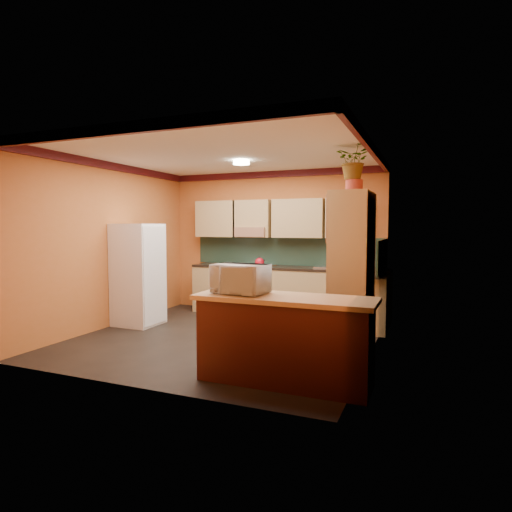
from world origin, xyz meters
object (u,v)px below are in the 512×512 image
Objects in this scene: base_cabinets_back at (287,293)px; stove at (256,290)px; breakfast_bar at (284,342)px; microwave at (240,279)px; fridge at (138,274)px; pantry at (352,273)px.

stove reaches higher than base_cabinets_back.
breakfast_bar is at bearing -72.36° from base_cabinets_back.
base_cabinets_back is 2.03× the size of breakfast_bar.
microwave reaches higher than base_cabinets_back.
breakfast_bar is at bearing 4.77° from microwave.
breakfast_bar is (3.14, -1.65, -0.41)m from fridge.
stove is 0.54× the size of fridge.
base_cabinets_back is 2.66m from fridge.
fridge reaches higher than breakfast_bar.
breakfast_bar is (1.02, -3.20, 0.00)m from base_cabinets_back.
pantry is (2.10, -1.79, 0.59)m from stove.
base_cabinets_back is 0.63m from stove.
stove is at bearing 114.32° from microwave.
fridge is 2.96× the size of microwave.
base_cabinets_back is 3.36m from breakfast_bar.
fridge is 0.94× the size of breakfast_bar.
microwave is at bearing -70.45° from stove.
fridge is at bearing 176.27° from pantry.
pantry reaches higher than stove.
pantry is 3.66× the size of microwave.
breakfast_bar is (1.64, -3.20, -0.02)m from stove.
pantry is at bearing -3.73° from fridge.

